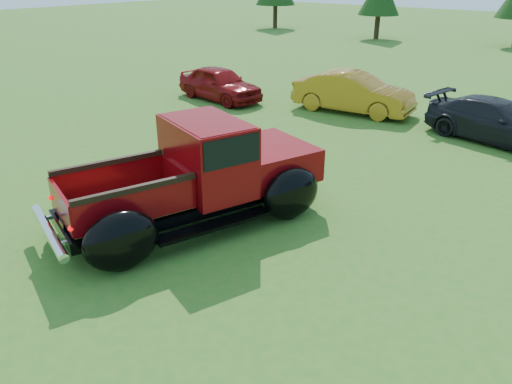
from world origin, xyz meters
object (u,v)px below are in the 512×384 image
at_px(show_car_red, 220,83).
at_px(show_car_grey, 498,121).
at_px(pickup_truck, 208,172).
at_px(show_car_yellow, 353,93).

height_order(show_car_red, show_car_grey, show_car_red).
height_order(pickup_truck, show_car_grey, pickup_truck).
bearing_deg(show_car_yellow, show_car_red, 101.92).
bearing_deg(pickup_truck, show_car_grey, 88.33).
bearing_deg(show_car_red, show_car_grey, -74.83).
height_order(pickup_truck, show_car_yellow, pickup_truck).
xyz_separation_m(show_car_red, show_car_yellow, (5.00, 1.65, 0.06)).
relative_size(show_car_red, show_car_grey, 0.89).
bearing_deg(show_car_yellow, show_car_grey, -99.25).
bearing_deg(show_car_grey, show_car_red, 109.13).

